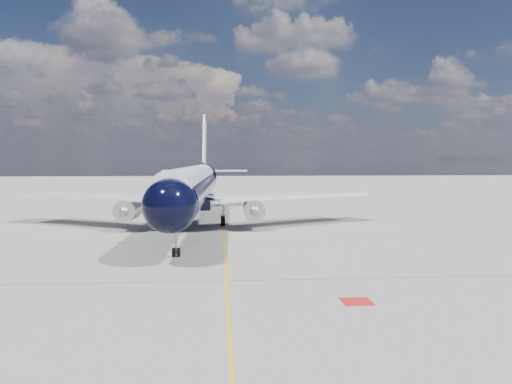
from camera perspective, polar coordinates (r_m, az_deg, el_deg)
ground at (r=65.78m, az=-3.86°, el=-2.79°), size 320.00×320.00×0.00m
taxiway_centerline at (r=60.81m, az=-3.83°, el=-3.32°), size 0.16×160.00×0.01m
red_marking at (r=27.39m, az=11.43°, el=-12.17°), size 1.60×1.60×0.01m
main_airliner at (r=56.56m, az=-7.11°, el=0.67°), size 40.97×49.82×14.40m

